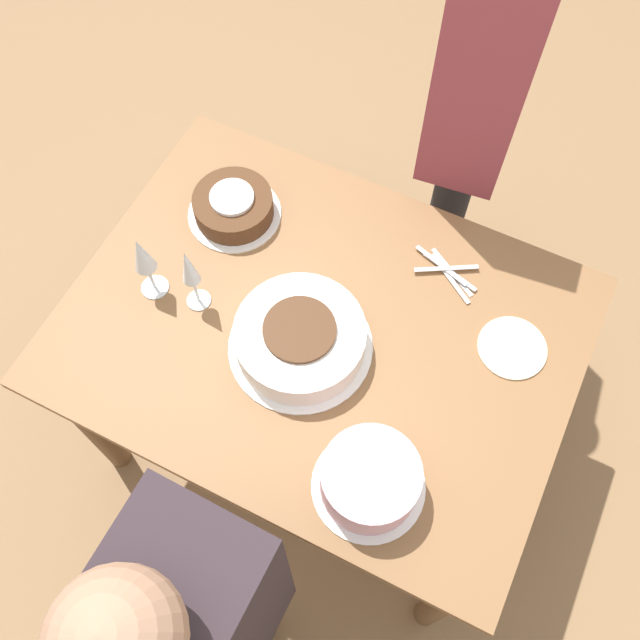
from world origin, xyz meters
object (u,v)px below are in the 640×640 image
(cake_front_chocolate, at_px, (233,206))
(person_cutting, at_px, (483,86))
(cake_back_decorated, at_px, (370,480))
(wine_glass_near, at_px, (189,270))
(wine_glass_far, at_px, (142,257))
(cake_center_white, at_px, (300,339))

(cake_front_chocolate, height_order, person_cutting, person_cutting)
(cake_back_decorated, bearing_deg, cake_front_chocolate, -39.12)
(wine_glass_near, bearing_deg, wine_glass_far, 8.20)
(person_cutting, bearing_deg, cake_back_decorated, 2.33)
(cake_front_chocolate, distance_m, wine_glass_near, 0.31)
(wine_glass_near, bearing_deg, cake_center_white, 179.87)
(cake_back_decorated, height_order, person_cutting, person_cutting)
(cake_center_white, height_order, person_cutting, person_cutting)
(wine_glass_near, xyz_separation_m, wine_glass_far, (0.12, 0.02, -0.00))
(cake_center_white, distance_m, wine_glass_near, 0.31)
(wine_glass_far, height_order, person_cutting, person_cutting)
(cake_center_white, distance_m, cake_back_decorated, 0.39)
(person_cutting, bearing_deg, wine_glass_far, -40.60)
(cake_back_decorated, xyz_separation_m, person_cutting, (0.16, -1.04, 0.16))
(cake_front_chocolate, xyz_separation_m, person_cutting, (-0.49, -0.52, 0.19))
(wine_glass_far, bearing_deg, cake_back_decorated, 162.33)
(cake_front_chocolate, distance_m, cake_back_decorated, 0.83)
(wine_glass_far, xyz_separation_m, person_cutting, (-0.56, -0.81, 0.07))
(wine_glass_near, bearing_deg, cake_back_decorated, 157.52)
(person_cutting, bearing_deg, wine_glass_near, -34.87)
(wine_glass_near, height_order, person_cutting, person_cutting)
(wine_glass_near, distance_m, person_cutting, 0.91)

